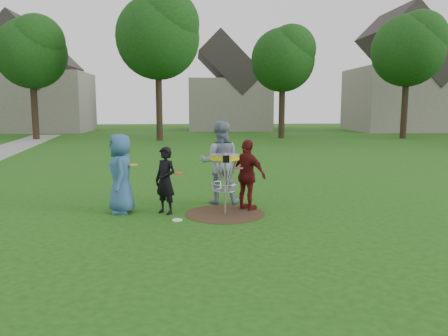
{
  "coord_description": "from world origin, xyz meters",
  "views": [
    {
      "loc": [
        -0.72,
        -9.53,
        2.41
      ],
      "look_at": [
        0.0,
        0.3,
        1.0
      ],
      "focal_mm": 35.0,
      "sensor_mm": 36.0,
      "label": 1
    }
  ],
  "objects": [
    {
      "name": "held_discs",
      "position": [
        -0.7,
        0.36,
        1.07
      ],
      "size": [
        2.59,
        0.98,
        0.35
      ],
      "color": "yellow",
      "rests_on": "ground"
    },
    {
      "name": "disc_on_grass",
      "position": [
        -1.05,
        -0.49,
        0.01
      ],
      "size": [
        0.22,
        0.22,
        0.02
      ],
      "primitive_type": "cylinder",
      "color": "white",
      "rests_on": "ground"
    },
    {
      "name": "player_black",
      "position": [
        -1.32,
        0.14,
        0.75
      ],
      "size": [
        0.65,
        0.63,
        1.51
      ],
      "primitive_type": "imported",
      "rotation": [
        0.0,
        0.0,
        -0.7
      ],
      "color": "black",
      "rests_on": "ground"
    },
    {
      "name": "player_maroon",
      "position": [
        0.55,
        0.37,
        0.82
      ],
      "size": [
        0.98,
        0.95,
        1.65
      ],
      "primitive_type": "imported",
      "rotation": [
        0.0,
        0.0,
        2.39
      ],
      "color": "#581414",
      "rests_on": "ground"
    },
    {
      "name": "disc_golf_basket",
      "position": [
        0.0,
        -0.0,
        1.02
      ],
      "size": [
        0.66,
        0.67,
        1.38
      ],
      "color": "#9EA0A5",
      "rests_on": "ground"
    },
    {
      "name": "house_row",
      "position": [
        4.78,
        33.07,
        4.14
      ],
      "size": [
        44.5,
        10.65,
        11.62
      ],
      "color": "gray",
      "rests_on": "ground"
    },
    {
      "name": "player_blue",
      "position": [
        -2.33,
        0.31,
        0.9
      ],
      "size": [
        0.71,
        0.96,
        1.79
      ],
      "primitive_type": "imported",
      "rotation": [
        0.0,
        0.0,
        -1.39
      ],
      "color": "#305786",
      "rests_on": "ground"
    },
    {
      "name": "tree_row",
      "position": [
        0.44,
        20.67,
        6.21
      ],
      "size": [
        51.2,
        17.42,
        9.9
      ],
      "color": "#38281C",
      "rests_on": "ground"
    },
    {
      "name": "ground",
      "position": [
        0.0,
        0.0,
        0.0
      ],
      "size": [
        100.0,
        100.0,
        0.0
      ],
      "primitive_type": "plane",
      "color": "#19470F",
      "rests_on": "ground"
    },
    {
      "name": "player_grey",
      "position": [
        -0.04,
        1.15,
        1.02
      ],
      "size": [
        1.06,
        0.86,
        2.05
      ],
      "primitive_type": "imported",
      "rotation": [
        0.0,
        0.0,
        3.05
      ],
      "color": "gray",
      "rests_on": "ground"
    },
    {
      "name": "dirt_patch",
      "position": [
        0.0,
        0.0,
        0.0
      ],
      "size": [
        1.8,
        1.8,
        0.01
      ],
      "primitive_type": "cylinder",
      "color": "#47331E",
      "rests_on": "ground"
    }
  ]
}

